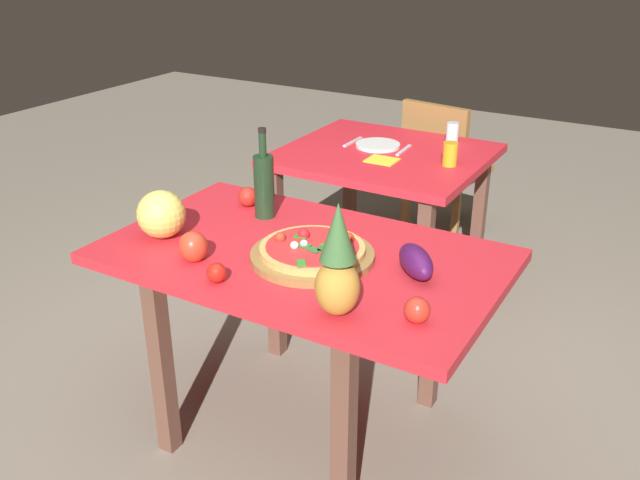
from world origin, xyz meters
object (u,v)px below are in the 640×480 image
melon (161,214)px  eggplant (416,261)px  pizza_board (312,256)px  tomato_beside_pepper (248,197)px  napkin_folded (382,160)px  pizza (313,248)px  fork_utensil (353,142)px  tomato_at_corner (217,273)px  drinking_glass_water (452,132)px  dinner_plate (378,145)px  tomato_near_board (417,310)px  display_table (303,274)px  drinking_glass_juice (450,154)px  pineapple_left (338,266)px  wine_bottle (264,184)px  dining_chair (441,165)px  background_table (384,172)px  knife_utensil (404,150)px  bell_pepper (193,247)px

melon → eggplant: bearing=11.6°
pizza_board → tomato_beside_pepper: tomato_beside_pepper is taller
napkin_folded → pizza: bearing=-76.7°
eggplant → fork_utensil: bearing=125.5°
pizza → tomato_at_corner: pizza is taller
drinking_glass_water → dinner_plate: size_ratio=0.45×
eggplant → tomato_near_board: eggplant is taller
pizza_board → eggplant: 0.34m
display_table → drinking_glass_juice: size_ratio=12.34×
pineapple_left → tomato_near_board: size_ratio=4.48×
tomato_near_board → wine_bottle: bearing=152.2°
melon → drinking_glass_water: 1.68m
display_table → dinner_plate: bearing=104.1°
wine_bottle → eggplant: wine_bottle is taller
dining_chair → fork_utensil: 0.70m
eggplant → tomato_near_board: 0.29m
background_table → wine_bottle: bearing=-92.7°
pineapple_left → drinking_glass_water: (-0.31, 1.77, -0.10)m
tomato_at_corner → tomato_beside_pepper: 0.63m
dining_chair → melon: (-0.31, -1.96, 0.33)m
pizza → drinking_glass_water: (-0.07, 1.50, 0.01)m
wine_bottle → napkin_folded: bearing=83.5°
background_table → fork_utensil: (-0.20, 0.06, 0.11)m
pizza → tomato_beside_pepper: (-0.46, 0.28, -0.00)m
pineapple_left → melon: 0.80m
background_table → dinner_plate: (-0.06, 0.06, 0.11)m
pineapple_left → tomato_at_corner: bearing=-177.1°
eggplant → dinner_plate: size_ratio=0.91×
tomato_at_corner → background_table: bearing=94.8°
tomato_at_corner → knife_utensil: (-0.05, 1.53, -0.03)m
tomato_beside_pepper → pizza: bearing=-30.9°
melon → drinking_glass_water: size_ratio=1.71×
pizza_board → pineapple_left: bearing=-47.8°
bell_pepper → tomato_near_board: bell_pepper is taller
pizza → tomato_near_board: size_ratio=4.62×
drinking_glass_water → knife_utensil: bearing=-119.9°
tomato_near_board → knife_utensil: 1.59m
pizza_board → fork_utensil: (-0.50, 1.25, -0.01)m
drinking_glass_juice → drinking_glass_water: bearing=108.7°
dining_chair → drinking_glass_water: bearing=125.1°
pineapple_left → bell_pepper: size_ratio=3.22×
tomato_near_board → melon: bearing=175.3°
background_table → wine_bottle: wine_bottle is taller
display_table → eggplant: bearing=5.3°
bell_pepper → fork_utensil: bell_pepper is taller
pineapple_left → melon: (-0.79, 0.15, -0.07)m
tomato_at_corner → drinking_glass_juice: (0.22, 1.43, 0.02)m
bell_pepper → knife_utensil: bell_pepper is taller
eggplant → tomato_at_corner: eggplant is taller
tomato_beside_pepper → fork_utensil: tomato_beside_pepper is taller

